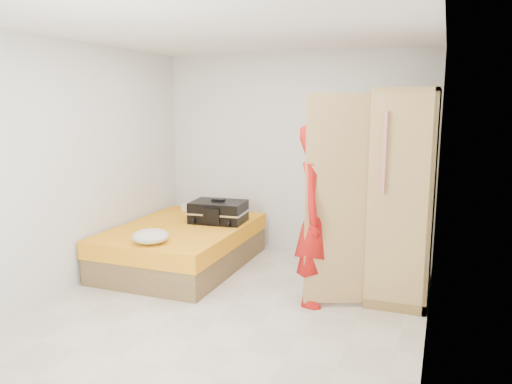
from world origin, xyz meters
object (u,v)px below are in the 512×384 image
at_px(bed, 182,246).
at_px(suitcase, 218,212).
at_px(wardrobe, 399,199).
at_px(person, 320,215).
at_px(round_cushion, 151,236).

xyz_separation_m(bed, suitcase, (0.33, 0.34, 0.38)).
xyz_separation_m(wardrobe, suitcase, (-2.18, 0.31, -0.37)).
bearing_deg(person, round_cushion, 108.56).
xyz_separation_m(suitcase, round_cushion, (-0.26, -1.12, -0.06)).
relative_size(suitcase, round_cushion, 1.83).
bearing_deg(suitcase, round_cushion, -108.07).
height_order(wardrobe, suitcase, wardrobe).
relative_size(person, round_cushion, 4.59).
bearing_deg(suitcase, wardrobe, -12.76).
distance_m(suitcase, round_cushion, 1.15).
height_order(person, suitcase, person).
xyz_separation_m(wardrobe, round_cushion, (-2.44, -0.81, -0.43)).
bearing_deg(round_cushion, wardrobe, 18.36).
bearing_deg(person, wardrobe, -43.00).
height_order(suitcase, round_cushion, suitcase).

